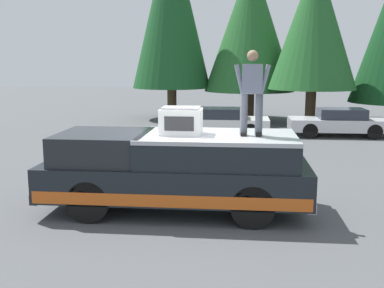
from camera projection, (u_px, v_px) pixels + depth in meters
ground_plane at (190, 212)px, 9.70m from camera, size 90.00×90.00×0.00m
pickup_truck at (176, 170)px, 9.67m from camera, size 2.01×5.54×1.65m
compressor_unit at (181, 121)px, 9.43m from camera, size 0.65×0.84×0.56m
person_on_truck_bed at (252, 91)px, 9.15m from camera, size 0.29×0.72×1.69m
parked_car_silver at (339, 122)px, 19.38m from camera, size 1.64×4.10×1.16m
parked_car_white at (221, 122)px, 19.60m from camera, size 1.64×4.10×1.16m
conifer_left at (314, 23)px, 21.54m from camera, size 4.13×4.13×7.94m
conifer_center_left at (250, 25)px, 23.93m from camera, size 4.73×4.73×8.38m
conifer_center_right at (171, 5)px, 24.27m from camera, size 4.18×4.18×10.30m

